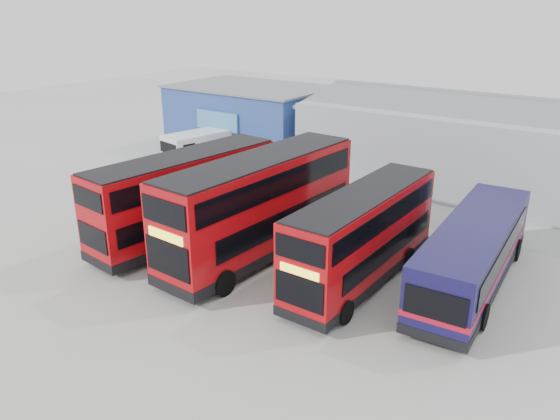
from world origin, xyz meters
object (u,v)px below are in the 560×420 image
Objects in this scene: office_block at (251,118)px; double_decker_centre at (260,208)px; double_decker_right at (363,238)px; maintenance_shed at (550,153)px; single_decker_blue at (473,255)px; double_decker_left at (186,198)px; panel_van at (201,146)px.

office_block is 1.07× the size of double_decker_centre.
office_block reaches higher than double_decker_right.
double_decker_right is at bearing -40.20° from office_block.
office_block is at bearing 132.13° from double_decker_centre.
maintenance_shed is at bearing 5.21° from office_block.
single_decker_blue is (22.07, -13.02, -1.12)m from office_block.
maintenance_shed is 17.73m from double_decker_right.
office_block reaches higher than double_decker_left.
double_decker_centre is at bearing 12.19° from single_decker_blue.
double_decker_right is 0.88× the size of single_decker_blue.
maintenance_shed is (22.00, 2.01, 0.02)m from office_block.
maintenance_shed is 3.16× the size of double_decker_right.
panel_van is (-13.08, 9.81, -1.03)m from double_decker_centre.
double_decker_left reaches higher than panel_van.
maintenance_shed is at bearing -93.60° from single_decker_blue.
double_decker_left is 0.92× the size of double_decker_centre.
office_block is at bearing -174.79° from maintenance_shed.
office_block reaches higher than single_decker_blue.
double_decker_right reaches higher than single_decker_blue.
maintenance_shed is at bearing 30.58° from panel_van.
office_block is at bearing 99.74° from panel_van.
double_decker_right is (9.30, 1.05, -0.18)m from double_decker_left.
double_decker_centre is at bearing -50.39° from office_block.
single_decker_blue is 1.86× the size of panel_van.
maintenance_shed is 19.84m from double_decker_centre.
office_block is 20.31m from double_decker_centre.
office_block is at bearing 140.02° from double_decker_right.
office_block reaches higher than double_decker_centre.
panel_van is (-8.90, 10.49, -0.83)m from double_decker_left.
double_decker_left is 4.24m from double_decker_centre.
double_decker_centre is (-9.05, -17.65, -0.21)m from maintenance_shed.
double_decker_centre is (12.95, -15.65, -0.18)m from office_block.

